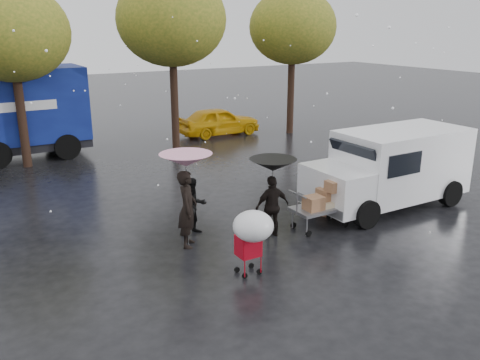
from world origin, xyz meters
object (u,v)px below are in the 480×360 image
person_black (272,206)px  shopping_cart (252,229)px  yellow_taxi (219,121)px  vendor_cart (323,201)px  person_pink (187,209)px  white_van (391,167)px

person_black → shopping_cart: person_black is taller
person_black → yellow_taxi: bearing=-107.9°
shopping_cart → yellow_taxi: 14.27m
person_black → vendor_cart: 1.46m
person_black → person_pink: bearing=-10.4°
person_pink → white_van: size_ratio=0.38×
person_black → yellow_taxi: size_ratio=0.40×
white_van → yellow_taxi: 11.16m
white_van → yellow_taxi: size_ratio=1.26×
vendor_cart → white_van: white_van is taller
person_black → shopping_cart: (-1.55, -1.57, 0.28)m
person_black → white_van: (4.22, 0.15, 0.38)m
vendor_cart → yellow_taxi: (3.16, 11.50, -0.06)m
vendor_cart → person_pink: bearing=168.1°
yellow_taxi → white_van: bearing=179.1°
person_black → yellow_taxi: 12.20m
white_van → person_black: bearing=-177.9°
person_pink → shopping_cart: bearing=-136.4°
person_pink → shopping_cart: 2.16m
person_black → vendor_cart: (1.45, -0.20, -0.06)m
white_van → person_pink: bearing=176.5°
person_pink → yellow_taxi: size_ratio=0.48×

